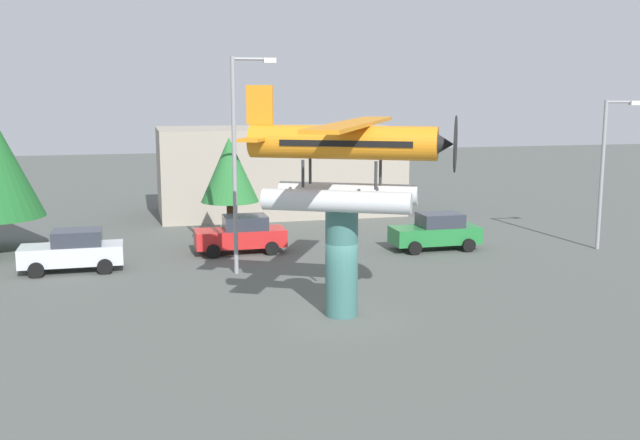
{
  "coord_description": "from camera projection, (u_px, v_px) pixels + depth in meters",
  "views": [
    {
      "loc": [
        -6.64,
        -23.68,
        7.51
      ],
      "look_at": [
        0.0,
        3.0,
        2.77
      ],
      "focal_mm": 42.17,
      "sensor_mm": 36.0,
      "label": 1
    }
  ],
  "objects": [
    {
      "name": "ground_plane",
      "position": [
        341.0,
        315.0,
        25.5
      ],
      "size": [
        140.0,
        140.0,
        0.0
      ],
      "primitive_type": "plane",
      "color": "#515651"
    },
    {
      "name": "display_pedestal",
      "position": [
        342.0,
        262.0,
        25.19
      ],
      "size": [
        1.1,
        1.1,
        3.7
      ],
      "primitive_type": "cylinder",
      "color": "#386B66",
      "rests_on": "ground"
    },
    {
      "name": "floatplane_monument",
      "position": [
        346.0,
        157.0,
        24.56
      ],
      "size": [
        7.12,
        9.78,
        4.0
      ],
      "rotation": [
        0.0,
        0.0,
        -0.47
      ],
      "color": "silver",
      "rests_on": "display_pedestal"
    },
    {
      "name": "car_near_silver",
      "position": [
        73.0,
        251.0,
        31.58
      ],
      "size": [
        4.2,
        2.02,
        1.76
      ],
      "rotation": [
        0.0,
        0.0,
        3.14
      ],
      "color": "silver",
      "rests_on": "ground"
    },
    {
      "name": "car_mid_red",
      "position": [
        241.0,
        234.0,
        35.18
      ],
      "size": [
        4.2,
        2.02,
        1.76
      ],
      "rotation": [
        0.0,
        0.0,
        3.14
      ],
      "color": "red",
      "rests_on": "ground"
    },
    {
      "name": "car_far_green",
      "position": [
        436.0,
        231.0,
        35.87
      ],
      "size": [
        4.2,
        2.02,
        1.76
      ],
      "rotation": [
        0.0,
        0.0,
        3.14
      ],
      "color": "#237A38",
      "rests_on": "ground"
    },
    {
      "name": "streetlight_primary",
      "position": [
        239.0,
        151.0,
        30.5
      ],
      "size": [
        1.84,
        0.28,
        8.87
      ],
      "color": "gray",
      "rests_on": "ground"
    },
    {
      "name": "streetlight_secondary",
      "position": [
        607.0,
        162.0,
        35.5
      ],
      "size": [
        1.84,
        0.28,
        7.1
      ],
      "color": "gray",
      "rests_on": "ground"
    },
    {
      "name": "storefront_building",
      "position": [
        279.0,
        170.0,
        46.59
      ],
      "size": [
        14.62,
        6.91,
        5.29
      ],
      "primitive_type": "cube",
      "color": "#9E9384",
      "rests_on": "ground"
    },
    {
      "name": "tree_east",
      "position": [
        229.0,
        170.0,
        36.46
      ],
      "size": [
        2.82,
        2.82,
        5.3
      ],
      "color": "brown",
      "rests_on": "ground"
    }
  ]
}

